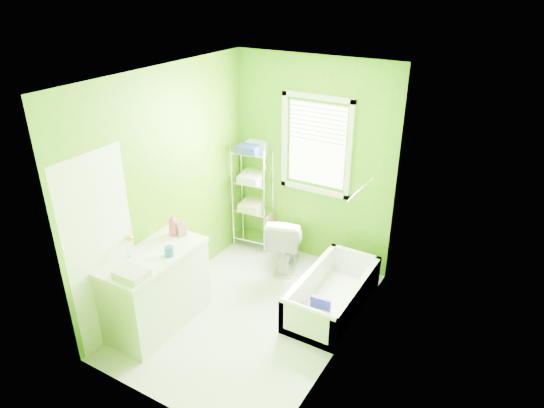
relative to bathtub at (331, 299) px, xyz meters
The scene contains 9 objects.
ground 0.91m from the bathtub, 145.24° to the right, with size 2.90×2.90×0.00m, color silver.
room_envelope 1.67m from the bathtub, 145.24° to the right, with size 2.14×2.94×2.62m.
window 1.87m from the bathtub, 126.83° to the left, with size 0.92×0.05×1.22m.
door 2.48m from the bathtub, 139.63° to the right, with size 0.09×0.80×2.00m.
right_wall_decor 1.33m from the bathtub, 60.43° to the right, with size 0.04×1.48×1.17m.
bathtub is the anchor object (origin of this frame).
toilet 1.04m from the bathtub, 148.25° to the left, with size 0.42×0.73×0.74m, color white.
vanity 1.91m from the bathtub, 142.95° to the right, with size 0.58×1.14×1.10m.
wire_shelf_unit 1.85m from the bathtub, 152.57° to the left, with size 0.52×0.42×1.47m.
Camera 1 is at (2.38, -3.61, 3.43)m, focal length 32.00 mm.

